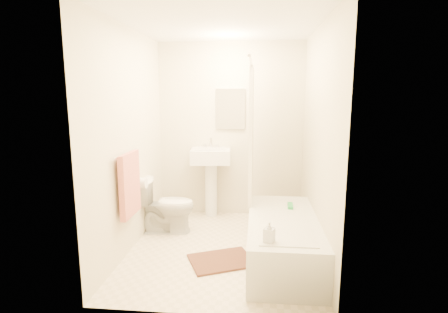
# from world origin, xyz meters

# --- Properties ---
(floor) EXTENTS (2.40, 2.40, 0.00)m
(floor) POSITION_xyz_m (0.00, 0.00, 0.00)
(floor) COLOR beige
(floor) RESTS_ON ground
(ceiling) EXTENTS (2.40, 2.40, 0.00)m
(ceiling) POSITION_xyz_m (0.00, 0.00, 2.40)
(ceiling) COLOR white
(ceiling) RESTS_ON ground
(wall_back) EXTENTS (2.00, 0.02, 2.40)m
(wall_back) POSITION_xyz_m (0.00, 1.20, 1.20)
(wall_back) COLOR beige
(wall_back) RESTS_ON ground
(wall_left) EXTENTS (0.02, 2.40, 2.40)m
(wall_left) POSITION_xyz_m (-1.00, 0.00, 1.20)
(wall_left) COLOR beige
(wall_left) RESTS_ON ground
(wall_right) EXTENTS (0.02, 2.40, 2.40)m
(wall_right) POSITION_xyz_m (1.00, 0.00, 1.20)
(wall_right) COLOR beige
(wall_right) RESTS_ON ground
(mirror) EXTENTS (0.40, 0.03, 0.55)m
(mirror) POSITION_xyz_m (0.00, 1.18, 1.50)
(mirror) COLOR white
(mirror) RESTS_ON wall_back
(curtain_rod) EXTENTS (0.03, 1.70, 0.03)m
(curtain_rod) POSITION_xyz_m (0.30, 0.10, 2.00)
(curtain_rod) COLOR silver
(curtain_rod) RESTS_ON wall_back
(shower_curtain) EXTENTS (0.04, 0.80, 1.55)m
(shower_curtain) POSITION_xyz_m (0.30, 0.50, 1.22)
(shower_curtain) COLOR silver
(shower_curtain) RESTS_ON curtain_rod
(towel_bar) EXTENTS (0.02, 0.60, 0.02)m
(towel_bar) POSITION_xyz_m (-0.96, -0.25, 1.10)
(towel_bar) COLOR silver
(towel_bar) RESTS_ON wall_left
(towel) EXTENTS (0.06, 0.45, 0.66)m
(towel) POSITION_xyz_m (-0.93, -0.25, 0.78)
(towel) COLOR #CC7266
(towel) RESTS_ON towel_bar
(toilet_paper) EXTENTS (0.11, 0.12, 0.12)m
(toilet_paper) POSITION_xyz_m (-0.93, 0.12, 0.70)
(toilet_paper) COLOR white
(toilet_paper) RESTS_ON wall_left
(toilet) EXTENTS (0.72, 0.45, 0.67)m
(toilet) POSITION_xyz_m (-0.73, 0.43, 0.34)
(toilet) COLOR white
(toilet) RESTS_ON floor
(sink) EXTENTS (0.57, 0.47, 1.05)m
(sink) POSITION_xyz_m (-0.26, 1.06, 0.52)
(sink) COLOR white
(sink) RESTS_ON floor
(bathtub) EXTENTS (0.70, 1.60, 0.45)m
(bathtub) POSITION_xyz_m (0.65, -0.20, 0.22)
(bathtub) COLOR silver
(bathtub) RESTS_ON floor
(bath_mat) EXTENTS (0.76, 0.68, 0.02)m
(bath_mat) POSITION_xyz_m (0.03, -0.31, 0.01)
(bath_mat) COLOR #492B1F
(bath_mat) RESTS_ON floor
(soap_bottle) EXTENTS (0.11, 0.11, 0.19)m
(soap_bottle) POSITION_xyz_m (0.49, -0.81, 0.54)
(soap_bottle) COLOR silver
(soap_bottle) RESTS_ON bathtub
(scrub_brush) EXTENTS (0.07, 0.19, 0.04)m
(scrub_brush) POSITION_xyz_m (0.75, 0.15, 0.47)
(scrub_brush) COLOR green
(scrub_brush) RESTS_ON bathtub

